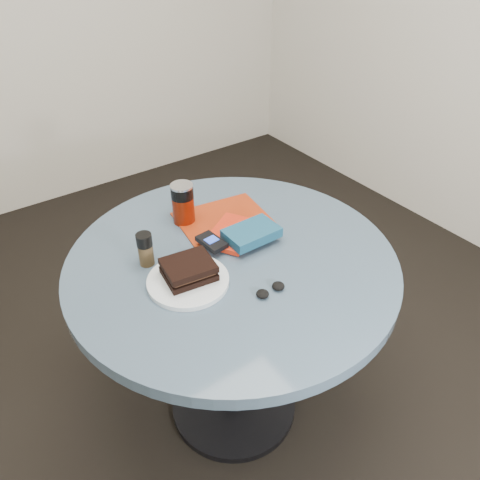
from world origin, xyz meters
TOP-DOWN VIEW (x-y plane):
  - ground at (0.00, 0.00)m, footprint 4.00×4.00m
  - table at (0.00, 0.00)m, footprint 1.00×1.00m
  - plate at (-0.17, -0.03)m, footprint 0.29×0.29m
  - sandwich at (-0.16, -0.02)m, footprint 0.15×0.13m
  - soda_can at (-0.02, 0.25)m, footprint 0.10×0.10m
  - pepper_grinder at (-0.22, 0.12)m, footprint 0.06×0.06m
  - magazine at (0.09, 0.19)m, footprint 0.32×0.26m
  - red_book at (0.06, 0.09)m, footprint 0.23×0.21m
  - novel at (0.09, 0.02)m, footprint 0.16×0.11m
  - mp3_player at (-0.03, 0.07)m, footprint 0.06×0.10m
  - headphones at (-0.00, -0.19)m, footprint 0.09×0.04m

SIDE VIEW (x-z plane):
  - ground at x=0.00m, z-range 0.00..0.00m
  - table at x=0.00m, z-range 0.21..0.96m
  - magazine at x=0.09m, z-range 0.75..0.76m
  - plate at x=-0.17m, z-range 0.75..0.76m
  - headphones at x=0.00m, z-range 0.75..0.77m
  - red_book at x=0.06m, z-range 0.76..0.77m
  - mp3_player at x=-0.03m, z-range 0.77..0.79m
  - novel at x=0.09m, z-range 0.77..0.80m
  - sandwich at x=-0.16m, z-range 0.76..0.81m
  - pepper_grinder at x=-0.22m, z-range 0.75..0.86m
  - soda_can at x=-0.02m, z-range 0.75..0.89m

